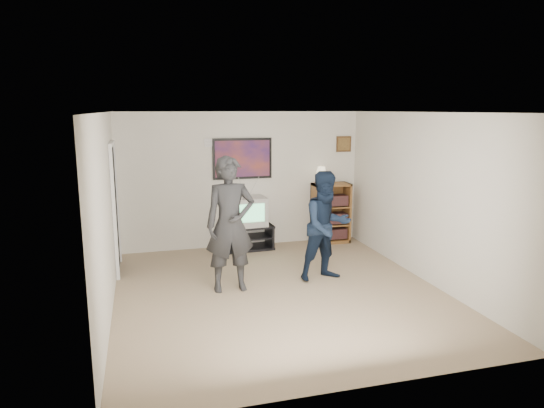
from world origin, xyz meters
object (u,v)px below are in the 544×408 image
person_tall (230,224)px  crt_television (248,211)px  media_stand (248,237)px  bookshelf (331,213)px  person_short (327,226)px

person_tall → crt_television: bearing=69.9°
media_stand → bookshelf: size_ratio=0.80×
person_short → crt_television: bearing=103.7°
crt_television → bookshelf: bookshelf is taller
crt_television → person_short: 2.04m
bookshelf → person_tall: person_tall is taller
crt_television → person_tall: person_tall is taller
crt_television → person_short: person_short is taller
bookshelf → person_short: bearing=-113.8°
person_tall → bookshelf: bearing=39.9°
media_stand → person_tall: size_ratio=0.48×
crt_television → person_tall: (-0.69, -1.94, 0.24)m
person_tall → person_short: bearing=1.6°
person_tall → person_short: (1.47, 0.06, -0.13)m
crt_television → person_short: (0.78, -1.88, 0.11)m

